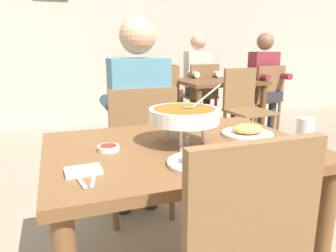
# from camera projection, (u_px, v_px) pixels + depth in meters

# --- Properties ---
(cafe_rear_partition) EXTENTS (10.00, 0.10, 3.00)m
(cafe_rear_partition) POSITION_uv_depth(u_px,v_px,m) (86.00, 20.00, 4.45)
(cafe_rear_partition) COLOR #BCB2A3
(cafe_rear_partition) RESTS_ON ground_plane
(dining_table_main) EXTENTS (1.12, 0.81, 0.72)m
(dining_table_main) POSITION_uv_depth(u_px,v_px,m) (179.00, 170.00, 1.40)
(dining_table_main) COLOR brown
(dining_table_main) RESTS_ON ground_plane
(chair_diner_main) EXTENTS (0.44, 0.44, 0.90)m
(chair_diner_main) POSITION_uv_depth(u_px,v_px,m) (140.00, 146.00, 2.06)
(chair_diner_main) COLOR brown
(chair_diner_main) RESTS_ON ground_plane
(diner_main) EXTENTS (0.40, 0.45, 1.31)m
(diner_main) POSITION_uv_depth(u_px,v_px,m) (138.00, 110.00, 2.03)
(diner_main) COLOR #2D2D38
(diner_main) RESTS_ON ground_plane
(curry_bowl) EXTENTS (0.33, 0.30, 0.26)m
(curry_bowl) POSITION_uv_depth(u_px,v_px,m) (184.00, 116.00, 1.35)
(curry_bowl) COLOR silver
(curry_bowl) RESTS_ON dining_table_main
(rice_plate) EXTENTS (0.24, 0.24, 0.06)m
(rice_plate) POSITION_uv_depth(u_px,v_px,m) (200.00, 160.00, 1.14)
(rice_plate) COLOR white
(rice_plate) RESTS_ON dining_table_main
(appetizer_plate) EXTENTS (0.24, 0.24, 0.06)m
(appetizer_plate) POSITION_uv_depth(u_px,v_px,m) (247.00, 131.00, 1.52)
(appetizer_plate) COLOR white
(appetizer_plate) RESTS_ON dining_table_main
(sauce_dish) EXTENTS (0.09, 0.09, 0.02)m
(sauce_dish) POSITION_uv_depth(u_px,v_px,m) (108.00, 148.00, 1.30)
(sauce_dish) COLOR white
(sauce_dish) RESTS_ON dining_table_main
(napkin_folded) EXTENTS (0.12, 0.09, 0.02)m
(napkin_folded) POSITION_uv_depth(u_px,v_px,m) (83.00, 171.00, 1.07)
(napkin_folded) COLOR white
(napkin_folded) RESTS_ON dining_table_main
(fork_utensil) EXTENTS (0.04, 0.17, 0.01)m
(fork_utensil) POSITION_uv_depth(u_px,v_px,m) (78.00, 178.00, 1.02)
(fork_utensil) COLOR silver
(fork_utensil) RESTS_ON dining_table_main
(spoon_utensil) EXTENTS (0.05, 0.17, 0.01)m
(spoon_utensil) POSITION_uv_depth(u_px,v_px,m) (94.00, 176.00, 1.04)
(spoon_utensil) COLOR silver
(spoon_utensil) RESTS_ON dining_table_main
(drink_glass) EXTENTS (0.07, 0.07, 0.13)m
(drink_glass) POSITION_uv_depth(u_px,v_px,m) (304.00, 135.00, 1.32)
(drink_glass) COLOR silver
(drink_glass) RESTS_ON dining_table_main
(dining_table_far) EXTENTS (1.00, 0.80, 0.72)m
(dining_table_far) POSITION_uv_depth(u_px,v_px,m) (219.00, 90.00, 4.05)
(dining_table_far) COLOR brown
(dining_table_far) RESTS_ON ground_plane
(chair_bg_left) EXTENTS (0.46, 0.46, 0.90)m
(chair_bg_left) POSITION_uv_depth(u_px,v_px,m) (264.00, 95.00, 4.20)
(chair_bg_left) COLOR brown
(chair_bg_left) RESTS_ON ground_plane
(chair_bg_middle) EXTENTS (0.45, 0.45, 0.90)m
(chair_bg_middle) POSITION_uv_depth(u_px,v_px,m) (201.00, 92.00, 4.52)
(chair_bg_middle) COLOR brown
(chair_bg_middle) RESTS_ON ground_plane
(chair_bg_right) EXTENTS (0.46, 0.46, 0.90)m
(chair_bg_right) POSITION_uv_depth(u_px,v_px,m) (165.00, 94.00, 4.36)
(chair_bg_right) COLOR brown
(chair_bg_right) RESTS_ON ground_plane
(chair_bg_corner) EXTENTS (0.45, 0.45, 0.90)m
(chair_bg_corner) POSITION_uv_depth(u_px,v_px,m) (167.00, 99.00, 3.91)
(chair_bg_corner) COLOR brown
(chair_bg_corner) RESTS_ON ground_plane
(chair_bg_window) EXTENTS (0.47, 0.47, 0.90)m
(chair_bg_window) POSITION_uv_depth(u_px,v_px,m) (244.00, 104.00, 3.58)
(chair_bg_window) COLOR brown
(chair_bg_window) RESTS_ON ground_plane
(patron_bg_left) EXTENTS (0.40, 0.45, 1.31)m
(patron_bg_left) POSITION_uv_depth(u_px,v_px,m) (265.00, 77.00, 4.18)
(patron_bg_left) COLOR #2D2D38
(patron_bg_left) RESTS_ON ground_plane
(patron_bg_middle) EXTENTS (0.40, 0.45, 1.31)m
(patron_bg_middle) POSITION_uv_depth(u_px,v_px,m) (199.00, 75.00, 4.54)
(patron_bg_middle) COLOR #2D2D38
(patron_bg_middle) RESTS_ON ground_plane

